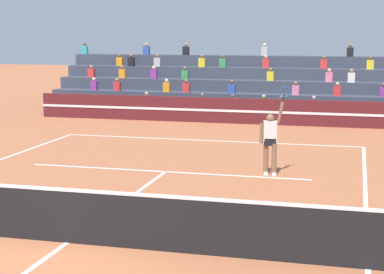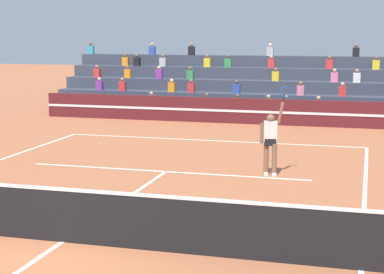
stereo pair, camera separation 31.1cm
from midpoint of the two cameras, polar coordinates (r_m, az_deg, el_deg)
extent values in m
plane|color=#AD603D|center=(12.54, -10.75, -9.16)|extent=(120.00, 120.00, 0.00)
cube|color=white|center=(23.49, 2.14, -0.31)|extent=(11.00, 0.10, 0.01)
cube|color=white|center=(11.34, 15.59, -11.35)|extent=(0.10, 23.80, 0.01)
cube|color=white|center=(18.31, -1.85, -3.09)|extent=(8.25, 0.10, 0.01)
cube|color=white|center=(12.54, -10.75, -9.14)|extent=(0.10, 12.85, 0.01)
cube|color=black|center=(12.40, -10.83, -6.97)|extent=(11.90, 0.02, 1.00)
cube|color=white|center=(12.26, -10.90, -4.59)|extent=(11.90, 0.04, 0.06)
cube|color=#51191E|center=(27.92, 4.37, 2.34)|extent=(18.00, 0.24, 1.10)
cube|color=white|center=(27.80, 4.31, 2.31)|extent=(18.00, 0.02, 0.10)
cube|color=#383D4C|center=(29.20, 4.85, 2.10)|extent=(18.93, 0.95, 0.55)
cube|color=orange|center=(29.02, 4.36, 3.04)|extent=(0.32, 0.22, 0.44)
sphere|color=brown|center=(28.98, 4.37, 3.67)|extent=(0.18, 0.18, 0.18)
cube|color=#338C4C|center=(28.78, 7.11, 2.94)|extent=(0.32, 0.22, 0.44)
sphere|color=tan|center=(28.75, 7.13, 3.58)|extent=(0.18, 0.18, 0.18)
cube|color=purple|center=(28.55, 11.48, 2.78)|extent=(0.32, 0.22, 0.44)
sphere|color=tan|center=(28.51, 11.50, 3.42)|extent=(0.18, 0.18, 0.18)
cube|color=teal|center=(28.68, 8.67, 2.89)|extent=(0.32, 0.22, 0.44)
sphere|color=#9E7051|center=(28.64, 8.68, 3.52)|extent=(0.18, 0.18, 0.18)
cube|color=#338C4C|center=(29.32, 1.65, 3.13)|extent=(0.32, 0.22, 0.44)
sphere|color=brown|center=(29.29, 1.65, 3.75)|extent=(0.18, 0.18, 0.18)
cube|color=pink|center=(30.08, -3.34, 3.27)|extent=(0.32, 0.22, 0.44)
sphere|color=tan|center=(30.04, -3.34, 3.88)|extent=(0.18, 0.18, 0.18)
cube|color=#383D4C|center=(30.10, 5.19, 2.83)|extent=(18.93, 0.95, 1.10)
cube|color=#2D4CA5|center=(29.94, 4.29, 4.29)|extent=(0.32, 0.22, 0.44)
sphere|color=brown|center=(29.91, 4.29, 4.90)|extent=(0.18, 0.18, 0.18)
cube|color=orange|center=(30.71, -1.53, 4.44)|extent=(0.32, 0.22, 0.44)
sphere|color=beige|center=(30.68, -1.53, 5.04)|extent=(0.18, 0.18, 0.18)
cube|color=red|center=(31.54, -5.92, 4.53)|extent=(0.32, 0.22, 0.44)
sphere|color=#9E7051|center=(31.51, -5.93, 5.11)|extent=(0.18, 0.18, 0.18)
cube|color=red|center=(29.38, 13.52, 3.97)|extent=(0.32, 0.22, 0.44)
sphere|color=tan|center=(29.36, 13.55, 4.59)|extent=(0.18, 0.18, 0.18)
cube|color=purple|center=(32.00, -7.94, 4.56)|extent=(0.32, 0.22, 0.44)
sphere|color=beige|center=(31.97, -7.96, 5.13)|extent=(0.18, 0.18, 0.18)
cube|color=pink|center=(29.51, 9.93, 4.11)|extent=(0.32, 0.22, 0.44)
sphere|color=brown|center=(29.48, 9.95, 4.73)|extent=(0.18, 0.18, 0.18)
cube|color=red|center=(30.44, 0.22, 4.40)|extent=(0.32, 0.22, 0.44)
sphere|color=brown|center=(30.41, 0.22, 5.00)|extent=(0.18, 0.18, 0.18)
cube|color=#383D4C|center=(31.00, 5.52, 3.53)|extent=(18.93, 0.95, 1.65)
cube|color=red|center=(33.04, -8.17, 5.66)|extent=(0.32, 0.22, 0.44)
sphere|color=#9E7051|center=(33.02, -8.18, 6.21)|extent=(0.18, 0.18, 0.18)
cube|color=pink|center=(30.30, 12.83, 5.19)|extent=(0.32, 0.22, 0.44)
sphere|color=tan|center=(30.28, 12.85, 5.80)|extent=(0.18, 0.18, 0.18)
cube|color=#338C4C|center=(31.39, 0.13, 5.56)|extent=(0.32, 0.22, 0.44)
sphere|color=brown|center=(31.37, 0.13, 6.14)|extent=(0.18, 0.18, 0.18)
cube|color=yellow|center=(30.55, 7.73, 5.37)|extent=(0.32, 0.22, 0.44)
sphere|color=brown|center=(30.53, 7.74, 5.97)|extent=(0.18, 0.18, 0.18)
cube|color=orange|center=(32.41, -5.45, 5.64)|extent=(0.32, 0.22, 0.44)
sphere|color=brown|center=(32.39, -5.46, 6.20)|extent=(0.18, 0.18, 0.18)
cube|color=purple|center=(31.85, -2.66, 5.61)|extent=(0.32, 0.22, 0.44)
sphere|color=beige|center=(31.83, -2.66, 6.18)|extent=(0.18, 0.18, 0.18)
cube|color=silver|center=(30.27, 14.73, 5.11)|extent=(0.32, 0.22, 0.44)
sphere|color=#9E7051|center=(30.25, 14.75, 5.72)|extent=(0.18, 0.18, 0.18)
cube|color=#383D4C|center=(31.90, 5.83, 4.19)|extent=(18.93, 0.95, 2.20)
cube|color=orange|center=(33.44, -5.67, 6.69)|extent=(0.32, 0.22, 0.44)
sphere|color=brown|center=(33.43, -5.68, 7.24)|extent=(0.18, 0.18, 0.18)
cube|color=#338C4C|center=(31.89, 3.51, 6.59)|extent=(0.32, 0.22, 0.44)
sphere|color=brown|center=(31.87, 3.51, 7.17)|extent=(0.18, 0.18, 0.18)
cube|color=#B2B2B7|center=(32.76, -2.33, 6.67)|extent=(0.32, 0.22, 0.44)
sphere|color=brown|center=(32.75, -2.33, 7.23)|extent=(0.18, 0.18, 0.18)
cube|color=black|center=(33.22, -4.65, 6.69)|extent=(0.32, 0.22, 0.44)
sphere|color=brown|center=(33.20, -4.66, 7.24)|extent=(0.18, 0.18, 0.18)
cube|color=yellow|center=(32.12, 1.65, 6.63)|extent=(0.32, 0.22, 0.44)
sphere|color=brown|center=(32.11, 1.65, 7.20)|extent=(0.18, 0.18, 0.18)
cube|color=red|center=(31.23, 12.40, 6.34)|extent=(0.32, 0.22, 0.44)
sphere|color=brown|center=(31.22, 12.42, 6.92)|extent=(0.18, 0.18, 0.18)
cube|color=yellow|center=(31.19, 16.32, 6.17)|extent=(0.32, 0.22, 0.44)
sphere|color=brown|center=(31.17, 16.34, 6.76)|extent=(0.18, 0.18, 0.18)
cube|color=red|center=(31.51, 7.35, 6.50)|extent=(0.32, 0.22, 0.44)
sphere|color=tan|center=(31.50, 7.36, 7.08)|extent=(0.18, 0.18, 0.18)
cube|color=#383D4C|center=(32.81, 6.12, 4.81)|extent=(18.93, 0.95, 2.75)
cube|color=#B2B2B7|center=(32.46, 7.24, 7.56)|extent=(0.32, 0.22, 0.44)
sphere|color=beige|center=(32.45, 7.25, 8.12)|extent=(0.18, 0.18, 0.18)
cube|color=black|center=(32.12, 14.64, 7.31)|extent=(0.32, 0.22, 0.44)
sphere|color=brown|center=(32.11, 14.67, 7.88)|extent=(0.18, 0.18, 0.18)
cube|color=teal|center=(35.20, -8.73, 7.66)|extent=(0.32, 0.22, 0.44)
sphere|color=brown|center=(35.19, -8.74, 8.18)|extent=(0.18, 0.18, 0.18)
cube|color=black|center=(33.29, 0.22, 7.67)|extent=(0.32, 0.22, 0.44)
sphere|color=#9E7051|center=(33.29, 0.22, 8.22)|extent=(0.18, 0.18, 0.18)
cube|color=#2D4CA5|center=(33.92, -3.30, 7.69)|extent=(0.32, 0.22, 0.44)
sphere|color=tan|center=(33.91, -3.30, 8.23)|extent=(0.18, 0.18, 0.18)
cylinder|color=brown|center=(17.92, 7.10, -1.97)|extent=(0.14, 0.14, 0.90)
cylinder|color=brown|center=(17.87, 7.82, -2.02)|extent=(0.14, 0.14, 0.90)
cube|color=black|center=(17.83, 7.45, -0.44)|extent=(0.36, 0.27, 0.20)
cube|color=silver|center=(17.78, 7.47, 0.51)|extent=(0.40, 0.28, 0.56)
sphere|color=brown|center=(17.73, 7.50, 1.66)|extent=(0.22, 0.22, 0.22)
cube|color=white|center=(18.05, 7.06, -3.21)|extent=(0.18, 0.28, 0.09)
cube|color=white|center=(17.99, 7.78, -3.26)|extent=(0.18, 0.28, 0.09)
cylinder|color=brown|center=(17.76, 6.70, 0.33)|extent=(0.09, 0.09, 0.56)
cylinder|color=brown|center=(17.74, 8.40, 2.15)|extent=(0.22, 0.14, 0.61)
cylinder|color=black|center=(17.70, 8.67, 3.41)|extent=(0.08, 0.05, 0.22)
torus|color=#1E4C99|center=(17.69, 8.79, 3.98)|extent=(0.36, 0.11, 0.36)
sphere|color=#C6DB33|center=(22.70, -7.85, -0.66)|extent=(0.07, 0.07, 0.07)
camera|label=1|loc=(0.16, -89.49, 0.08)|focal=60.00mm
camera|label=2|loc=(0.16, 90.51, -0.08)|focal=60.00mm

